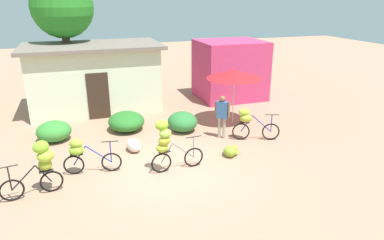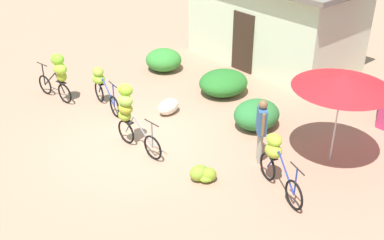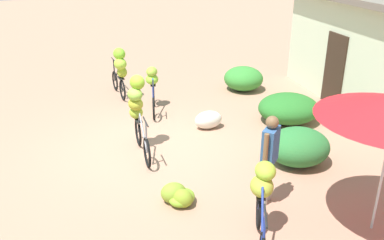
{
  "view_description": "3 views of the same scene",
  "coord_description": "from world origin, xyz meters",
  "views": [
    {
      "loc": [
        -2.31,
        -9.33,
        5.01
      ],
      "look_at": [
        1.23,
        1.08,
        1.07
      ],
      "focal_mm": 32.46,
      "sensor_mm": 36.0,
      "label": 1
    },
    {
      "loc": [
        8.67,
        -5.73,
        6.37
      ],
      "look_at": [
        1.07,
        0.9,
        0.77
      ],
      "focal_mm": 44.23,
      "sensor_mm": 36.0,
      "label": 2
    },
    {
      "loc": [
        8.21,
        -1.01,
        4.14
      ],
      "look_at": [
        0.87,
        0.77,
        0.94
      ],
      "focal_mm": 38.3,
      "sensor_mm": 36.0,
      "label": 3
    }
  ],
  "objects": [
    {
      "name": "bicycle_center_loaded",
      "position": [
        0.02,
        -0.22,
        0.96
      ],
      "size": [
        1.67,
        0.46,
        1.65
      ],
      "color": "black",
      "rests_on": "ground"
    },
    {
      "name": "shop_pink",
      "position": [
        5.18,
        6.68,
        1.46
      ],
      "size": [
        3.2,
        2.8,
        2.91
      ],
      "primitive_type": "cube",
      "color": "#C13363",
      "rests_on": "ground"
    },
    {
      "name": "hedge_bush_front_left",
      "position": [
        -3.29,
        3.43,
        0.37
      ],
      "size": [
        1.23,
        1.21,
        0.73
      ],
      "primitive_type": "ellipsoid",
      "color": "#368432",
      "rests_on": "ground"
    },
    {
      "name": "bicycle_by_shop",
      "position": [
        3.47,
        1.21,
        0.72
      ],
      "size": [
        1.65,
        0.72,
        1.2
      ],
      "color": "black",
      "rests_on": "ground"
    },
    {
      "name": "person_vendor",
      "position": [
        2.6,
        1.69,
        1.0
      ],
      "size": [
        0.46,
        0.41,
        1.63
      ],
      "color": "gray",
      "rests_on": "ground"
    },
    {
      "name": "market_umbrella",
      "position": [
        3.69,
        3.04,
        2.07
      ],
      "size": [
        2.24,
        2.24,
        2.25
      ],
      "color": "beige",
      "rests_on": "ground"
    },
    {
      "name": "bicycle_leftmost",
      "position": [
        -3.43,
        -0.34,
        0.91
      ],
      "size": [
        1.56,
        0.46,
        1.51
      ],
      "color": "black",
      "rests_on": "ground"
    },
    {
      "name": "hedge_bush_front_right",
      "position": [
        -0.62,
        3.65,
        0.36
      ],
      "size": [
        1.41,
        1.55,
        0.72
      ],
      "primitive_type": "ellipsoid",
      "color": "#296D27",
      "rests_on": "ground"
    },
    {
      "name": "tree_behind_building",
      "position": [
        -2.56,
        7.96,
        4.5
      ],
      "size": [
        2.76,
        2.76,
        5.93
      ],
      "color": "brown",
      "rests_on": "ground"
    },
    {
      "name": "ground_plane",
      "position": [
        0.0,
        0.0,
        0.0
      ],
      "size": [
        60.0,
        60.0,
        0.0
      ],
      "primitive_type": "plane",
      "color": "#AA7860"
    },
    {
      "name": "produce_sack",
      "position": [
        -0.7,
        1.56,
        0.22
      ],
      "size": [
        0.54,
        0.76,
        0.44
      ],
      "primitive_type": "ellipsoid",
      "rotation": [
        0.0,
        0.0,
        1.73
      ],
      "color": "silver",
      "rests_on": "ground"
    },
    {
      "name": "bicycle_near_pile",
      "position": [
        -2.38,
        0.45,
        0.68
      ],
      "size": [
        1.69,
        0.39,
        1.14
      ],
      "color": "black",
      "rests_on": "ground"
    },
    {
      "name": "hedge_bush_mid",
      "position": [
        1.45,
        2.87,
        0.38
      ],
      "size": [
        1.15,
        1.3,
        0.75
      ],
      "primitive_type": "ellipsoid",
      "color": "#2C7334",
      "rests_on": "ground"
    },
    {
      "name": "banana_pile_on_ground",
      "position": [
        2.3,
        0.18,
        0.15
      ],
      "size": [
        0.68,
        0.69,
        0.36
      ],
      "color": "olive",
      "rests_on": "ground"
    },
    {
      "name": "building_low",
      "position": [
        -1.5,
        6.94,
        1.51
      ],
      "size": [
        6.07,
        3.57,
        2.99
      ],
      "color": "beige",
      "rests_on": "ground"
    }
  ]
}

